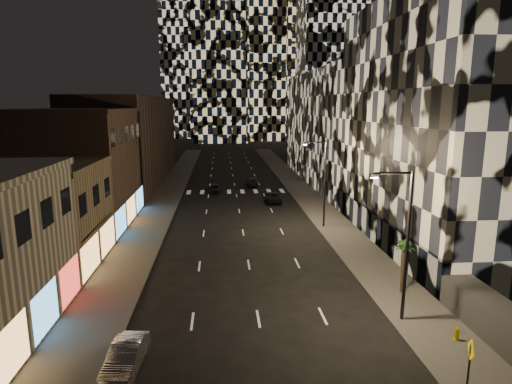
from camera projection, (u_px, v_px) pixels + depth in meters
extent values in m
cube|color=#47443F|center=(168.00, 192.00, 63.33)|extent=(4.00, 120.00, 0.15)
cube|color=#47443F|center=(301.00, 190.00, 64.93)|extent=(4.00, 120.00, 0.15)
cube|color=#4C4C47|center=(183.00, 192.00, 63.50)|extent=(0.20, 120.00, 0.15)
cube|color=#4C4C47|center=(288.00, 190.00, 64.76)|extent=(0.20, 120.00, 0.15)
cube|color=#7A6749|center=(33.00, 219.00, 33.67)|extent=(10.00, 10.00, 8.00)
cube|color=#4A342A|center=(81.00, 170.00, 45.47)|extent=(10.00, 15.00, 12.00)
cube|color=#4A342A|center=(131.00, 140.00, 71.14)|extent=(10.00, 40.00, 14.00)
cube|color=#232326|center=(465.00, 125.00, 38.64)|extent=(16.00, 25.00, 22.00)
cube|color=#383838|center=(377.00, 228.00, 39.93)|extent=(0.60, 25.00, 3.00)
cube|color=#383838|center=(493.00, 319.00, 23.98)|extent=(2.00, 8.00, 2.00)
cube|color=#232326|center=(354.00, 128.00, 70.78)|extent=(16.00, 40.00, 18.00)
cylinder|color=black|center=(407.00, 248.00, 24.85)|extent=(0.20, 0.20, 9.00)
cylinder|color=black|center=(394.00, 173.00, 23.88)|extent=(2.20, 0.14, 0.14)
cube|color=black|center=(374.00, 176.00, 23.81)|extent=(0.50, 0.25, 0.18)
cube|color=#FFEAB2|center=(374.00, 178.00, 23.84)|extent=(0.35, 0.18, 0.06)
cylinder|color=black|center=(325.00, 185.00, 44.37)|extent=(0.20, 0.20, 9.00)
cylinder|color=black|center=(316.00, 142.00, 43.40)|extent=(2.20, 0.14, 0.14)
cube|color=black|center=(305.00, 144.00, 43.34)|extent=(0.50, 0.25, 0.18)
cube|color=#FFEAB2|center=(305.00, 145.00, 43.36)|extent=(0.35, 0.18, 0.06)
imported|color=#97979C|center=(126.00, 357.00, 20.91)|extent=(1.77, 4.21, 1.35)
imported|color=black|center=(215.00, 188.00, 63.38)|extent=(1.63, 3.75, 1.26)
imported|color=black|center=(253.00, 182.00, 68.78)|extent=(2.07, 4.51, 1.28)
imported|color=black|center=(273.00, 198.00, 56.88)|extent=(2.30, 4.65, 1.27)
cylinder|color=#D1CD0B|center=(457.00, 335.00, 23.42)|extent=(0.24, 0.24, 0.55)
sphere|color=#D1CD0B|center=(457.00, 330.00, 23.36)|extent=(0.24, 0.24, 0.24)
cylinder|color=#D1CD0B|center=(457.00, 333.00, 23.41)|extent=(0.34, 0.16, 0.11)
cylinder|color=#D1CD0B|center=(456.00, 339.00, 23.47)|extent=(0.33, 0.33, 0.05)
cylinder|color=black|center=(468.00, 373.00, 18.27)|extent=(0.08, 0.08, 2.83)
cube|color=#D69E00|center=(471.00, 350.00, 18.06)|extent=(0.37, 0.95, 0.99)
cube|color=black|center=(470.00, 350.00, 18.06)|extent=(0.10, 0.24, 0.45)
cylinder|color=#47331E|center=(403.00, 270.00, 29.12)|extent=(0.24, 0.24, 3.18)
sphere|color=#1C4017|center=(404.00, 246.00, 28.77)|extent=(0.70, 0.70, 0.70)
cone|color=#1C4017|center=(408.00, 247.00, 28.72)|extent=(1.39, 0.74, 0.84)
cone|color=#1C4017|center=(407.00, 246.00, 28.92)|extent=(1.32, 0.95, 0.84)
cone|color=#1C4017|center=(403.00, 245.00, 29.02)|extent=(0.45, 1.40, 0.84)
cone|color=#1C4017|center=(401.00, 246.00, 28.94)|extent=(1.16, 1.18, 0.84)
cone|color=#1C4017|center=(401.00, 247.00, 28.74)|extent=(1.40, 0.41, 0.84)
cone|color=#1C4017|center=(404.00, 248.00, 28.57)|extent=(0.98, 1.31, 0.84)
cone|color=#1C4017|center=(407.00, 248.00, 28.56)|extent=(0.70, 1.40, 0.84)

